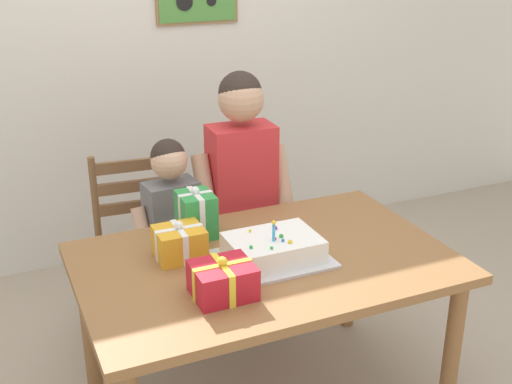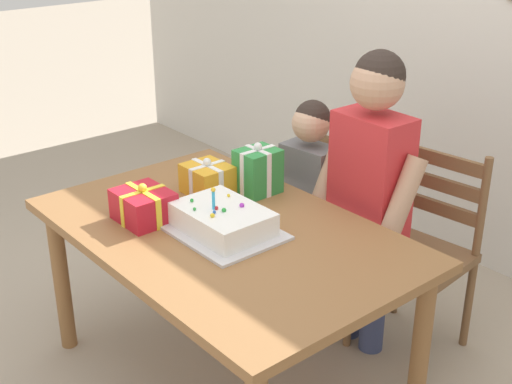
{
  "view_description": "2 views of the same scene",
  "coord_description": "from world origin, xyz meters",
  "px_view_note": "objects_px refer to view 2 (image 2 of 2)",
  "views": [
    {
      "loc": [
        -0.98,
        -2.14,
        1.97
      ],
      "look_at": [
        0.02,
        0.15,
        0.96
      ],
      "focal_mm": 45.89,
      "sensor_mm": 36.0,
      "label": 1
    },
    {
      "loc": [
        1.91,
        -1.44,
        1.94
      ],
      "look_at": [
        0.06,
        0.11,
        0.87
      ],
      "focal_mm": 48.76,
      "sensor_mm": 36.0,
      "label": 2
    }
  ],
  "objects_px": {
    "birthday_cake": "(222,221)",
    "chair_left": "(317,205)",
    "gift_box_red_large": "(144,206)",
    "gift_box_corner_small": "(258,171)",
    "child_older": "(370,176)",
    "gift_box_beside_cake": "(207,179)",
    "chair_right": "(419,252)",
    "child_younger": "(309,188)",
    "dining_table": "(225,249)"
  },
  "relations": [
    {
      "from": "gift_box_red_large",
      "to": "child_younger",
      "type": "relative_size",
      "value": 0.21
    },
    {
      "from": "birthday_cake",
      "to": "chair_right",
      "type": "bearing_deg",
      "value": 70.9
    },
    {
      "from": "birthday_cake",
      "to": "gift_box_beside_cake",
      "type": "relative_size",
      "value": 2.23
    },
    {
      "from": "child_younger",
      "to": "gift_box_corner_small",
      "type": "bearing_deg",
      "value": -87.1
    },
    {
      "from": "child_older",
      "to": "gift_box_corner_small",
      "type": "bearing_deg",
      "value": -137.14
    },
    {
      "from": "gift_box_corner_small",
      "to": "child_younger",
      "type": "distance_m",
      "value": 0.37
    },
    {
      "from": "gift_box_corner_small",
      "to": "child_older",
      "type": "relative_size",
      "value": 0.17
    },
    {
      "from": "child_younger",
      "to": "dining_table",
      "type": "bearing_deg",
      "value": -72.95
    },
    {
      "from": "birthday_cake",
      "to": "chair_right",
      "type": "height_order",
      "value": "same"
    },
    {
      "from": "birthday_cake",
      "to": "child_older",
      "type": "distance_m",
      "value": 0.69
    },
    {
      "from": "chair_left",
      "to": "child_older",
      "type": "height_order",
      "value": "child_older"
    },
    {
      "from": "gift_box_beside_cake",
      "to": "child_younger",
      "type": "distance_m",
      "value": 0.53
    },
    {
      "from": "birthday_cake",
      "to": "gift_box_red_large",
      "type": "relative_size",
      "value": 1.97
    },
    {
      "from": "gift_box_beside_cake",
      "to": "gift_box_corner_small",
      "type": "bearing_deg",
      "value": 52.78
    },
    {
      "from": "dining_table",
      "to": "chair_left",
      "type": "relative_size",
      "value": 1.63
    },
    {
      "from": "chair_left",
      "to": "birthday_cake",
      "type": "bearing_deg",
      "value": -68.09
    },
    {
      "from": "gift_box_red_large",
      "to": "gift_box_corner_small",
      "type": "relative_size",
      "value": 0.98
    },
    {
      "from": "gift_box_beside_cake",
      "to": "chair_right",
      "type": "xyz_separation_m",
      "value": [
        0.63,
        0.68,
        -0.32
      ]
    },
    {
      "from": "chair_left",
      "to": "child_older",
      "type": "distance_m",
      "value": 0.63
    },
    {
      "from": "chair_right",
      "to": "child_younger",
      "type": "xyz_separation_m",
      "value": [
        -0.52,
        -0.18,
        0.18
      ]
    },
    {
      "from": "birthday_cake",
      "to": "gift_box_beside_cake",
      "type": "height_order",
      "value": "birthday_cake"
    },
    {
      "from": "gift_box_beside_cake",
      "to": "child_younger",
      "type": "xyz_separation_m",
      "value": [
        0.11,
        0.49,
        -0.14
      ]
    },
    {
      "from": "gift_box_red_large",
      "to": "gift_box_corner_small",
      "type": "bearing_deg",
      "value": 81.53
    },
    {
      "from": "birthday_cake",
      "to": "gift_box_corner_small",
      "type": "bearing_deg",
      "value": 120.48
    },
    {
      "from": "gift_box_corner_small",
      "to": "chair_right",
      "type": "relative_size",
      "value": 0.25
    },
    {
      "from": "gift_box_beside_cake",
      "to": "dining_table",
      "type": "bearing_deg",
      "value": -25.77
    },
    {
      "from": "dining_table",
      "to": "gift_box_corner_small",
      "type": "distance_m",
      "value": 0.41
    },
    {
      "from": "chair_right",
      "to": "child_older",
      "type": "relative_size",
      "value": 0.68
    },
    {
      "from": "gift_box_corner_small",
      "to": "child_younger",
      "type": "height_order",
      "value": "child_younger"
    },
    {
      "from": "birthday_cake",
      "to": "child_older",
      "type": "bearing_deg",
      "value": 77.97
    },
    {
      "from": "birthday_cake",
      "to": "gift_box_red_large",
      "type": "bearing_deg",
      "value": -148.61
    },
    {
      "from": "dining_table",
      "to": "gift_box_corner_small",
      "type": "bearing_deg",
      "value": 119.42
    },
    {
      "from": "birthday_cake",
      "to": "chair_left",
      "type": "bearing_deg",
      "value": 111.91
    },
    {
      "from": "gift_box_beside_cake",
      "to": "birthday_cake",
      "type": "bearing_deg",
      "value": -27.8
    },
    {
      "from": "gift_box_corner_small",
      "to": "chair_left",
      "type": "distance_m",
      "value": 0.63
    },
    {
      "from": "chair_right",
      "to": "child_older",
      "type": "xyz_separation_m",
      "value": [
        -0.15,
        -0.18,
        0.36
      ]
    },
    {
      "from": "child_older",
      "to": "chair_right",
      "type": "bearing_deg",
      "value": 50.21
    },
    {
      "from": "dining_table",
      "to": "gift_box_red_large",
      "type": "height_order",
      "value": "gift_box_red_large"
    },
    {
      "from": "gift_box_red_large",
      "to": "gift_box_corner_small",
      "type": "height_order",
      "value": "gift_box_corner_small"
    },
    {
      "from": "gift_box_red_large",
      "to": "gift_box_corner_small",
      "type": "distance_m",
      "value": 0.53
    },
    {
      "from": "birthday_cake",
      "to": "chair_left",
      "type": "distance_m",
      "value": 0.97
    },
    {
      "from": "birthday_cake",
      "to": "gift_box_corner_small",
      "type": "distance_m",
      "value": 0.41
    },
    {
      "from": "dining_table",
      "to": "chair_right",
      "type": "bearing_deg",
      "value": 68.92
    },
    {
      "from": "birthday_cake",
      "to": "gift_box_red_large",
      "type": "distance_m",
      "value": 0.33
    },
    {
      "from": "birthday_cake",
      "to": "chair_right",
      "type": "relative_size",
      "value": 0.48
    },
    {
      "from": "chair_left",
      "to": "gift_box_corner_small",
      "type": "bearing_deg",
      "value": -74.66
    },
    {
      "from": "dining_table",
      "to": "chair_right",
      "type": "height_order",
      "value": "chair_right"
    },
    {
      "from": "birthday_cake",
      "to": "gift_box_red_large",
      "type": "height_order",
      "value": "birthday_cake"
    },
    {
      "from": "gift_box_corner_small",
      "to": "gift_box_beside_cake",
      "type": "bearing_deg",
      "value": -127.22
    },
    {
      "from": "gift_box_beside_cake",
      "to": "gift_box_corner_small",
      "type": "height_order",
      "value": "gift_box_corner_small"
    }
  ]
}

